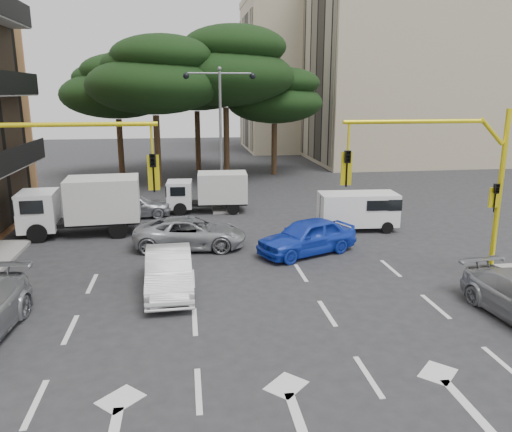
# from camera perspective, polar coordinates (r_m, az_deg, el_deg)

# --- Properties ---
(ground) EXTENTS (120.00, 120.00, 0.00)m
(ground) POSITION_cam_1_polar(r_m,az_deg,el_deg) (15.18, 0.71, -11.50)
(ground) COLOR #28282B
(ground) RESTS_ON ground
(median_strip) EXTENTS (1.40, 6.00, 0.15)m
(median_strip) POSITION_cam_1_polar(r_m,az_deg,el_deg) (30.31, -3.93, 1.69)
(median_strip) COLOR gray
(median_strip) RESTS_ON ground
(apartment_beige_near) EXTENTS (20.20, 12.15, 18.70)m
(apartment_beige_near) POSITION_cam_1_polar(r_m,az_deg,el_deg) (50.67, 18.50, 16.55)
(apartment_beige_near) COLOR tan
(apartment_beige_near) RESTS_ON ground
(apartment_beige_far) EXTENTS (16.20, 12.15, 16.70)m
(apartment_beige_far) POSITION_cam_1_polar(r_m,az_deg,el_deg) (59.50, 6.81, 15.71)
(apartment_beige_far) COLOR tan
(apartment_beige_far) RESTS_ON ground
(pine_left_near) EXTENTS (9.15, 9.15, 10.23)m
(pine_left_near) POSITION_cam_1_polar(r_m,az_deg,el_deg) (35.55, -11.49, 15.50)
(pine_left_near) COLOR #382616
(pine_left_near) RESTS_ON ground
(pine_center) EXTENTS (9.98, 9.98, 11.16)m
(pine_center) POSITION_cam_1_polar(r_m,az_deg,el_deg) (37.66, -3.42, 16.70)
(pine_center) COLOR #382616
(pine_center) RESTS_ON ground
(pine_left_far) EXTENTS (8.32, 8.32, 9.30)m
(pine_left_far) POSITION_cam_1_polar(r_m,az_deg,el_deg) (39.78, -15.57, 14.09)
(pine_left_far) COLOR #382616
(pine_left_far) RESTS_ON ground
(pine_right) EXTENTS (7.49, 7.49, 8.37)m
(pine_right) POSITION_cam_1_polar(r_m,az_deg,el_deg) (40.13, 2.24, 13.58)
(pine_right) COLOR #382616
(pine_right) RESTS_ON ground
(pine_back) EXTENTS (9.15, 9.15, 10.23)m
(pine_back) POSITION_cam_1_polar(r_m,az_deg,el_deg) (42.51, -6.78, 15.39)
(pine_back) COLOR #382616
(pine_back) RESTS_ON ground
(signal_mast_right) EXTENTS (5.79, 0.37, 6.00)m
(signal_mast_right) POSITION_cam_1_polar(r_m,az_deg,el_deg) (18.10, 21.59, 4.60)
(signal_mast_right) COLOR yellow
(signal_mast_right) RESTS_ON ground
(signal_mast_left) EXTENTS (5.79, 0.37, 6.00)m
(signal_mast_left) POSITION_cam_1_polar(r_m,az_deg,el_deg) (16.43, -24.62, 3.44)
(signal_mast_left) COLOR yellow
(signal_mast_left) RESTS_ON ground
(street_lamp_center) EXTENTS (4.16, 0.36, 7.77)m
(street_lamp_center) POSITION_cam_1_polar(r_m,az_deg,el_deg) (29.63, -4.11, 11.86)
(street_lamp_center) COLOR slate
(street_lamp_center) RESTS_ON median_strip
(car_white_hatch) EXTENTS (1.65, 4.34, 1.41)m
(car_white_hatch) POSITION_cam_1_polar(r_m,az_deg,el_deg) (17.03, -9.93, -6.23)
(car_white_hatch) COLOR silver
(car_white_hatch) RESTS_ON ground
(car_blue_compact) EXTENTS (4.64, 3.31, 1.47)m
(car_blue_compact) POSITION_cam_1_polar(r_m,az_deg,el_deg) (20.69, 5.84, -2.34)
(car_blue_compact) COLOR #1736BE
(car_blue_compact) RESTS_ON ground
(car_silver_cross_a) EXTENTS (4.94, 2.67, 1.32)m
(car_silver_cross_a) POSITION_cam_1_polar(r_m,az_deg,el_deg) (21.56, -7.51, -1.93)
(car_silver_cross_a) COLOR #A0A3A8
(car_silver_cross_a) RESTS_ON ground
(car_silver_cross_b) EXTENTS (4.18, 1.94, 1.39)m
(car_silver_cross_b) POSITION_cam_1_polar(r_m,az_deg,el_deg) (27.32, -13.99, 1.26)
(car_silver_cross_b) COLOR #9A9CA1
(car_silver_cross_b) RESTS_ON ground
(van_white) EXTENTS (3.79, 1.89, 1.85)m
(van_white) POSITION_cam_1_polar(r_m,az_deg,el_deg) (24.61, 11.54, 0.56)
(van_white) COLOR white
(van_white) RESTS_ON ground
(box_truck_a) EXTENTS (5.58, 2.64, 2.68)m
(box_truck_a) POSITION_cam_1_polar(r_m,az_deg,el_deg) (24.58, -19.26, 1.02)
(box_truck_a) COLOR white
(box_truck_a) RESTS_ON ground
(box_truck_b) EXTENTS (4.56, 2.10, 2.20)m
(box_truck_b) POSITION_cam_1_polar(r_m,az_deg,el_deg) (27.85, -5.50, 2.71)
(box_truck_b) COLOR silver
(box_truck_b) RESTS_ON ground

